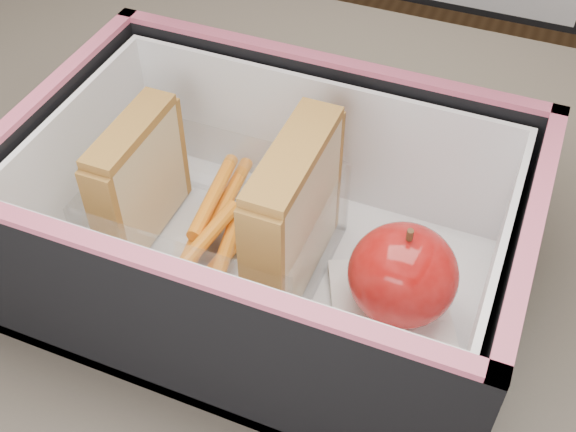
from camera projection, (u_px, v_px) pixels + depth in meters
name	position (u px, v px, depth m)	size (l,w,h in m)	color
kitchen_table	(358.00, 380.00, 0.57)	(1.20, 0.80, 0.75)	brown
lunch_bag	(271.00, 210.00, 0.47)	(0.33, 0.33, 0.31)	black
plastic_tub	(216.00, 220.00, 0.50)	(0.16, 0.11, 0.06)	white
sandwich_left	(139.00, 180.00, 0.50)	(0.02, 0.09, 0.10)	tan
sandwich_right	(293.00, 216.00, 0.47)	(0.03, 0.10, 0.11)	tan
carrot_sticks	(213.00, 238.00, 0.51)	(0.05, 0.14, 0.03)	orange
paper_napkin	(390.00, 308.00, 0.48)	(0.08, 0.08, 0.01)	white
red_apple	(403.00, 275.00, 0.46)	(0.08, 0.08, 0.07)	#810100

